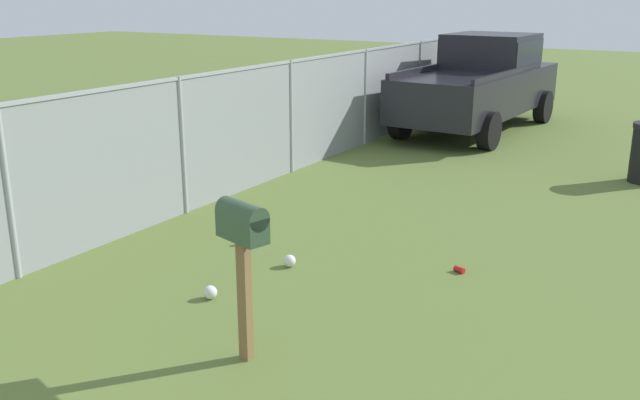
{
  "coord_description": "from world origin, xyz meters",
  "views": [
    {
      "loc": [
        0.12,
        -3.08,
        2.99
      ],
      "look_at": [
        5.76,
        0.31,
        1.02
      ],
      "focal_mm": 39.06,
      "sensor_mm": 36.0,
      "label": 1
    }
  ],
  "objects": [
    {
      "name": "litter_bottle_by_mailbox",
      "position": [
        6.55,
        1.85,
        0.04
      ],
      "size": [
        0.2,
        0.21,
        0.07
      ],
      "primitive_type": "cylinder",
      "rotation": [
        0.0,
        1.57,
        2.28
      ],
      "color": "#B2D8BF",
      "rests_on": "ground"
    },
    {
      "name": "litter_can_near_hydrant",
      "position": [
        7.07,
        -0.7,
        0.03
      ],
      "size": [
        0.1,
        0.13,
        0.07
      ],
      "primitive_type": "cylinder",
      "rotation": [
        0.0,
        1.57,
        4.38
      ],
      "color": "red",
      "rests_on": "ground"
    },
    {
      "name": "mailbox",
      "position": [
        4.33,
        0.18,
        1.11
      ],
      "size": [
        0.32,
        0.5,
        1.39
      ],
      "rotation": [
        0.0,
        0.0,
        -0.28
      ],
      "color": "brown",
      "rests_on": "ground"
    },
    {
      "name": "pickup_truck",
      "position": [
        15.36,
        1.89,
        1.11
      ],
      "size": [
        5.5,
        2.38,
        2.09
      ],
      "rotation": [
        0.0,
        0.0,
        -0.04
      ],
      "color": "black",
      "rests_on": "ground"
    },
    {
      "name": "fence_section",
      "position": [
        8.51,
        3.37,
        1.03
      ],
      "size": [
        19.04,
        0.07,
        1.91
      ],
      "color": "#9EA3A8",
      "rests_on": "ground"
    },
    {
      "name": "litter_bag_midfield_a",
      "position": [
        6.23,
        1.01,
        0.07
      ],
      "size": [
        0.14,
        0.14,
        0.14
      ],
      "primitive_type": "sphere",
      "color": "silver",
      "rests_on": "ground"
    },
    {
      "name": "litter_bag_midfield_b",
      "position": [
        5.1,
        1.22,
        0.07
      ],
      "size": [
        0.14,
        0.14,
        0.14
      ],
      "primitive_type": "sphere",
      "color": "silver",
      "rests_on": "ground"
    }
  ]
}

